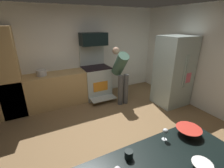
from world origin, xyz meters
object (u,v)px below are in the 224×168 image
(oven_range, at_px, (96,81))
(wine_glass_near, at_px, (165,132))
(stock_pot, at_px, (41,73))
(refrigerator, at_px, (173,72))
(mixing_bowl_large, at_px, (202,166))
(person_cook, at_px, (121,72))
(mixing_bowl_small, at_px, (188,131))
(microwave, at_px, (93,39))
(mug_tea, at_px, (129,155))

(oven_range, xyz_separation_m, wine_glass_near, (-0.41, -3.18, 0.50))
(stock_pot, bearing_deg, wine_glass_near, -71.68)
(refrigerator, bearing_deg, mixing_bowl_large, -132.49)
(oven_range, distance_m, person_cook, 0.89)
(mixing_bowl_small, bearing_deg, microwave, 88.37)
(wine_glass_near, height_order, mug_tea, wine_glass_near)
(mixing_bowl_large, xyz_separation_m, mug_tea, (-0.54, 0.41, 0.01))
(oven_range, height_order, microwave, microwave)
(person_cook, height_order, mug_tea, person_cook)
(person_cook, distance_m, wine_glass_near, 2.70)
(microwave, xyz_separation_m, mixing_bowl_large, (-0.39, -3.72, -0.80))
(wine_glass_near, xyz_separation_m, stock_pot, (-1.06, 3.19, -0.03))
(stock_pot, bearing_deg, refrigerator, -23.14)
(person_cook, bearing_deg, mixing_bowl_small, -102.43)
(mug_tea, bearing_deg, wine_glass_near, 4.01)
(microwave, xyz_separation_m, refrigerator, (1.70, -1.44, -0.80))
(mixing_bowl_large, bearing_deg, person_cook, 73.80)
(microwave, xyz_separation_m, mug_tea, (-0.93, -3.31, -0.78))
(oven_range, xyz_separation_m, mixing_bowl_large, (-0.39, -3.63, 0.42))
(person_cook, relative_size, mug_tea, 17.54)
(mug_tea, bearing_deg, mixing_bowl_large, -37.43)
(microwave, relative_size, mixing_bowl_large, 3.92)
(person_cook, height_order, mixing_bowl_large, person_cook)
(person_cook, xyz_separation_m, stock_pot, (-1.95, 0.64, 0.07))
(stock_pot, bearing_deg, oven_range, -0.45)
(person_cook, bearing_deg, mug_tea, -118.63)
(mixing_bowl_small, height_order, stock_pot, stock_pot)
(microwave, bearing_deg, refrigerator, -40.15)
(refrigerator, xyz_separation_m, mixing_bowl_large, (-2.09, -2.28, 0.00))
(oven_range, bearing_deg, person_cook, -52.81)
(mug_tea, relative_size, stock_pot, 0.35)
(refrigerator, relative_size, mug_tea, 21.30)
(oven_range, height_order, mixing_bowl_large, oven_range)
(mug_tea, height_order, stock_pot, stock_pot)
(oven_range, bearing_deg, mixing_bowl_small, -91.68)
(microwave, distance_m, stock_pot, 1.65)
(person_cook, distance_m, mixing_bowl_large, 3.12)
(mixing_bowl_small, bearing_deg, mixing_bowl_large, -127.37)
(mixing_bowl_large, relative_size, stock_pot, 0.75)
(wine_glass_near, bearing_deg, mixing_bowl_small, -11.11)
(microwave, relative_size, wine_glass_near, 4.92)
(mixing_bowl_large, bearing_deg, mug_tea, 142.57)
(mug_tea, bearing_deg, refrigerator, 35.41)
(oven_range, bearing_deg, mug_tea, -106.12)
(oven_range, height_order, mixing_bowl_small, oven_range)
(person_cook, relative_size, mixing_bowl_small, 5.19)
(wine_glass_near, height_order, stock_pot, stock_pot)
(stock_pot, bearing_deg, person_cook, -18.28)
(microwave, relative_size, stock_pot, 2.95)
(refrigerator, distance_m, mixing_bowl_large, 3.10)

